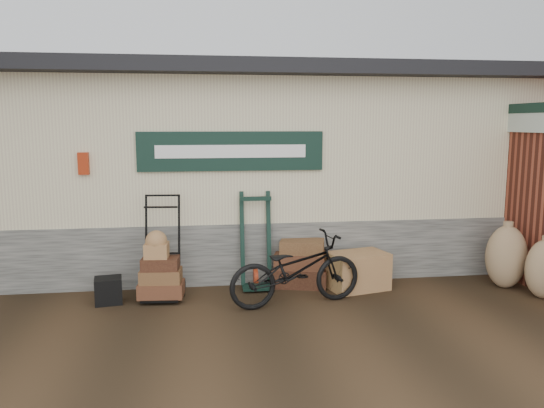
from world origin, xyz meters
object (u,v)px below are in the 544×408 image
at_px(porter_trolley, 162,246).
at_px(green_barrow, 256,240).
at_px(wicker_hamper, 358,271).
at_px(bicycle, 296,266).
at_px(suitcase_stack, 300,262).
at_px(black_trunk, 108,290).

xyz_separation_m(porter_trolley, green_barrow, (1.30, 0.26, -0.02)).
bearing_deg(wicker_hamper, bicycle, -151.99).
bearing_deg(wicker_hamper, suitcase_stack, 161.25).
xyz_separation_m(green_barrow, suitcase_stack, (0.64, -0.00, -0.34)).
height_order(porter_trolley, green_barrow, porter_trolley).
bearing_deg(black_trunk, wicker_hamper, 2.39).
relative_size(wicker_hamper, bicycle, 0.45).
height_order(green_barrow, wicker_hamper, green_barrow).
xyz_separation_m(green_barrow, bicycle, (0.43, -0.80, -0.17)).
bearing_deg(porter_trolley, bicycle, -12.30).
bearing_deg(green_barrow, bicycle, -61.99).
height_order(green_barrow, suitcase_stack, green_barrow).
height_order(porter_trolley, wicker_hamper, porter_trolley).
distance_m(suitcase_stack, bicycle, 0.84).
xyz_separation_m(suitcase_stack, black_trunk, (-2.63, -0.41, -0.17)).
height_order(porter_trolley, black_trunk, porter_trolley).
bearing_deg(black_trunk, bicycle, -9.09).
height_order(green_barrow, bicycle, green_barrow).
height_order(black_trunk, bicycle, bicycle).
bearing_deg(green_barrow, black_trunk, -168.45).
bearing_deg(bicycle, black_trunk, 69.64).
distance_m(green_barrow, black_trunk, 2.10).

